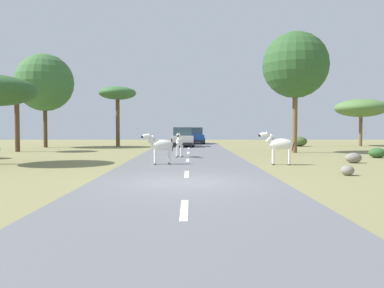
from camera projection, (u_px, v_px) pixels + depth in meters
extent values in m
plane|color=olive|center=(184.00, 184.00, 11.79)|extent=(90.00, 90.00, 0.00)
cube|color=slate|center=(186.00, 183.00, 11.79)|extent=(6.00, 64.00, 0.05)
cube|color=silver|center=(184.00, 209.00, 7.80)|extent=(0.16, 2.00, 0.01)
cube|color=silver|center=(187.00, 174.00, 13.79)|extent=(0.16, 2.00, 0.01)
cube|color=silver|center=(188.00, 160.00, 19.79)|extent=(0.16, 2.00, 0.01)
cube|color=silver|center=(188.00, 153.00, 25.78)|extent=(0.16, 2.00, 0.01)
cube|color=silver|center=(189.00, 148.00, 31.78)|extent=(0.16, 2.00, 0.01)
cube|color=silver|center=(189.00, 145.00, 37.77)|extent=(0.16, 2.00, 0.01)
ellipsoid|color=silver|center=(180.00, 142.00, 21.98)|extent=(0.48, 1.01, 0.46)
cylinder|color=silver|center=(177.00, 152.00, 21.70)|extent=(0.11, 0.11, 0.67)
cylinder|color=#28231E|center=(177.00, 157.00, 21.71)|extent=(0.12, 0.12, 0.04)
cylinder|color=silver|center=(181.00, 152.00, 21.68)|extent=(0.11, 0.11, 0.67)
cylinder|color=#28231E|center=(181.00, 157.00, 21.69)|extent=(0.12, 0.12, 0.04)
cylinder|color=silver|center=(178.00, 151.00, 22.33)|extent=(0.11, 0.11, 0.67)
cylinder|color=#28231E|center=(178.00, 156.00, 22.35)|extent=(0.12, 0.12, 0.04)
cylinder|color=silver|center=(182.00, 151.00, 22.31)|extent=(0.11, 0.11, 0.67)
cylinder|color=#28231E|center=(182.00, 156.00, 22.33)|extent=(0.12, 0.12, 0.04)
cylinder|color=silver|center=(179.00, 138.00, 21.51)|extent=(0.21, 0.36, 0.39)
cube|color=black|center=(179.00, 137.00, 21.50)|extent=(0.06, 0.33, 0.27)
ellipsoid|color=silver|center=(178.00, 136.00, 21.27)|extent=(0.21, 0.44, 0.21)
ellipsoid|color=black|center=(178.00, 136.00, 21.10)|extent=(0.14, 0.16, 0.13)
cone|color=silver|center=(177.00, 134.00, 21.38)|extent=(0.09, 0.09, 0.12)
cone|color=silver|center=(179.00, 134.00, 21.37)|extent=(0.09, 0.09, 0.12)
cylinder|color=black|center=(181.00, 143.00, 22.47)|extent=(0.05, 0.14, 0.40)
ellipsoid|color=silver|center=(162.00, 145.00, 17.58)|extent=(1.06, 0.55, 0.48)
cylinder|color=silver|center=(155.00, 157.00, 17.68)|extent=(0.11, 0.11, 0.69)
cylinder|color=#28231E|center=(155.00, 164.00, 17.69)|extent=(0.13, 0.13, 0.05)
cylinder|color=silver|center=(155.00, 157.00, 17.42)|extent=(0.11, 0.11, 0.69)
cylinder|color=#28231E|center=(155.00, 164.00, 17.44)|extent=(0.13, 0.13, 0.05)
cylinder|color=silver|center=(169.00, 156.00, 17.78)|extent=(0.11, 0.11, 0.69)
cylinder|color=#28231E|center=(169.00, 163.00, 17.79)|extent=(0.13, 0.13, 0.05)
cylinder|color=silver|center=(170.00, 157.00, 17.52)|extent=(0.11, 0.11, 0.69)
cylinder|color=#28231E|center=(170.00, 164.00, 17.54)|extent=(0.13, 0.13, 0.05)
cylinder|color=silver|center=(152.00, 140.00, 17.49)|extent=(0.38, 0.24, 0.41)
cube|color=black|center=(152.00, 138.00, 17.49)|extent=(0.34, 0.09, 0.28)
ellipsoid|color=silver|center=(146.00, 136.00, 17.45)|extent=(0.46, 0.25, 0.22)
ellipsoid|color=black|center=(142.00, 137.00, 17.42)|extent=(0.17, 0.15, 0.13)
cone|color=silver|center=(149.00, 134.00, 17.53)|extent=(0.09, 0.09, 0.13)
cone|color=silver|center=(149.00, 134.00, 17.40)|extent=(0.09, 0.09, 0.13)
cylinder|color=black|center=(173.00, 147.00, 17.66)|extent=(0.15, 0.06, 0.41)
ellipsoid|color=silver|center=(281.00, 144.00, 17.79)|extent=(1.15, 0.61, 0.52)
cylinder|color=silver|center=(273.00, 157.00, 18.01)|extent=(0.13, 0.13, 0.75)
cylinder|color=#28231E|center=(273.00, 164.00, 18.03)|extent=(0.14, 0.14, 0.05)
cylinder|color=silver|center=(273.00, 157.00, 17.74)|extent=(0.13, 0.13, 0.75)
cylinder|color=#28231E|center=(273.00, 164.00, 17.75)|extent=(0.14, 0.14, 0.05)
cylinder|color=silver|center=(289.00, 157.00, 17.90)|extent=(0.13, 0.13, 0.75)
cylinder|color=#28231E|center=(289.00, 164.00, 17.91)|extent=(0.14, 0.14, 0.05)
cylinder|color=silver|center=(289.00, 157.00, 17.63)|extent=(0.13, 0.13, 0.75)
cylinder|color=#28231E|center=(289.00, 165.00, 17.64)|extent=(0.14, 0.14, 0.05)
cylinder|color=silver|center=(270.00, 138.00, 17.86)|extent=(0.42, 0.26, 0.44)
cube|color=black|center=(270.00, 136.00, 17.86)|extent=(0.36, 0.10, 0.30)
ellipsoid|color=silver|center=(264.00, 135.00, 17.90)|extent=(0.50, 0.27, 0.24)
ellipsoid|color=black|center=(260.00, 135.00, 17.93)|extent=(0.19, 0.16, 0.14)
cone|color=silver|center=(267.00, 132.00, 17.94)|extent=(0.10, 0.10, 0.14)
cone|color=silver|center=(267.00, 132.00, 17.80)|extent=(0.10, 0.10, 0.14)
cylinder|color=black|center=(293.00, 146.00, 17.71)|extent=(0.16, 0.06, 0.44)
cube|color=#1E479E|center=(194.00, 138.00, 40.82)|extent=(2.04, 4.30, 0.80)
cube|color=#334751|center=(194.00, 131.00, 40.99)|extent=(1.76, 2.29, 0.76)
cube|color=black|center=(196.00, 142.00, 38.68)|extent=(1.72, 0.26, 0.24)
cylinder|color=black|center=(186.00, 141.00, 39.43)|extent=(0.26, 0.69, 0.68)
cylinder|color=black|center=(204.00, 141.00, 39.54)|extent=(0.26, 0.69, 0.68)
cylinder|color=black|center=(185.00, 140.00, 42.12)|extent=(0.26, 0.69, 0.68)
cylinder|color=black|center=(201.00, 140.00, 42.24)|extent=(0.26, 0.69, 0.68)
cube|color=white|center=(182.00, 140.00, 34.62)|extent=(2.01, 4.29, 0.80)
cube|color=#334751|center=(182.00, 131.00, 34.79)|extent=(1.75, 2.28, 0.76)
cube|color=black|center=(183.00, 144.00, 32.48)|extent=(1.72, 0.25, 0.24)
cylinder|color=black|center=(172.00, 143.00, 33.23)|extent=(0.25, 0.69, 0.68)
cylinder|color=black|center=(193.00, 143.00, 33.33)|extent=(0.25, 0.69, 0.68)
cylinder|color=black|center=(172.00, 142.00, 35.93)|extent=(0.25, 0.69, 0.68)
cylinder|color=black|center=(191.00, 142.00, 36.03)|extent=(0.25, 0.69, 0.68)
cylinder|color=#4C3823|center=(17.00, 126.00, 27.64)|extent=(0.34, 0.34, 3.68)
ellipsoid|color=#386633|center=(17.00, 94.00, 27.54)|extent=(2.86, 2.86, 1.00)
cylinder|color=brown|center=(361.00, 132.00, 36.41)|extent=(0.31, 0.31, 2.77)
ellipsoid|color=#4C7038|center=(361.00, 108.00, 36.31)|extent=(4.84, 4.84, 1.70)
cylinder|color=brown|center=(118.00, 123.00, 35.43)|extent=(0.36, 0.36, 4.35)
ellipsoid|color=#386633|center=(118.00, 93.00, 35.31)|extent=(3.43, 3.43, 1.20)
cylinder|color=brown|center=(295.00, 122.00, 26.47)|extent=(0.35, 0.35, 4.25)
sphere|color=#2D5628|center=(295.00, 65.00, 26.31)|extent=(4.52, 4.52, 4.52)
cylinder|color=#4C3823|center=(45.00, 126.00, 33.86)|extent=(0.34, 0.34, 3.71)
sphere|color=#386633|center=(45.00, 83.00, 33.70)|extent=(5.03, 5.03, 5.03)
ellipsoid|color=#2D5628|center=(377.00, 153.00, 22.06)|extent=(0.96, 0.87, 0.58)
ellipsoid|color=#425B2D|center=(299.00, 141.00, 36.04)|extent=(1.56, 1.40, 0.93)
ellipsoid|color=gray|center=(348.00, 170.00, 13.83)|extent=(0.47, 0.43, 0.36)
ellipsoid|color=gray|center=(353.00, 158.00, 18.78)|extent=(0.80, 0.57, 0.50)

